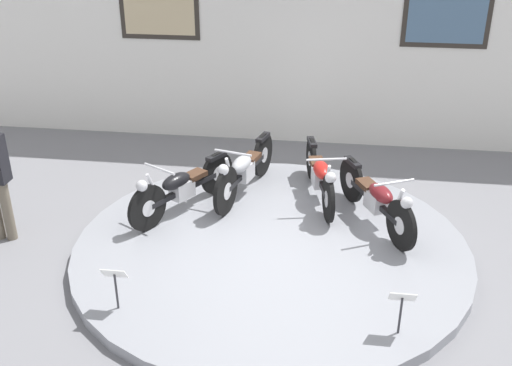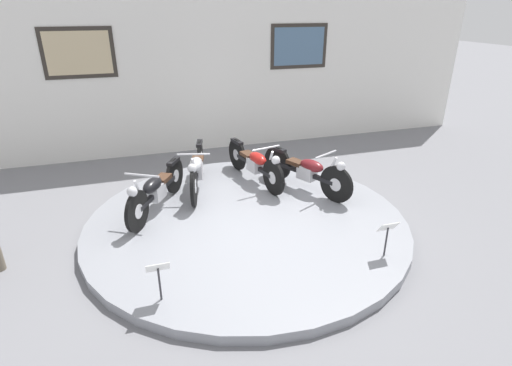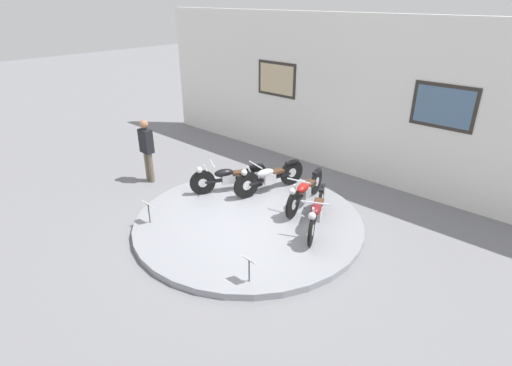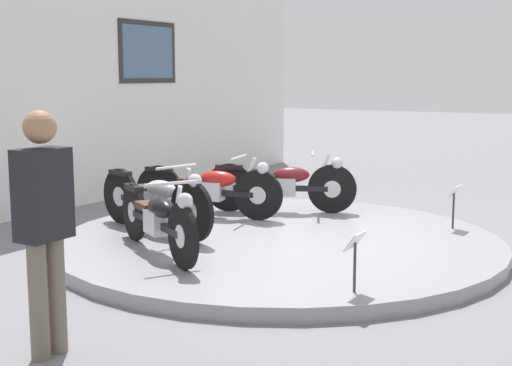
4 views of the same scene
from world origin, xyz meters
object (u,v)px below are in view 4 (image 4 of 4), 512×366
(motorcycle_red, at_px, (211,187))
(visitor_standing, at_px, (44,219))
(motorcycle_maroon, at_px, (284,183))
(info_placard_front_centre, at_px, (454,198))
(motorcycle_black, at_px, (158,217))
(motorcycle_silver, at_px, (156,198))
(info_placard_front_left, at_px, (355,249))

(motorcycle_red, distance_m, visitor_standing, 4.29)
(motorcycle_maroon, height_order, visitor_standing, visitor_standing)
(motorcycle_maroon, height_order, info_placard_front_centre, motorcycle_maroon)
(motorcycle_maroon, xyz_separation_m, info_placard_front_centre, (0.15, -2.19, -0.02))
(motorcycle_red, bearing_deg, visitor_standing, -160.43)
(motorcycle_black, bearing_deg, motorcycle_red, 19.03)
(motorcycle_silver, bearing_deg, info_placard_front_centre, -54.91)
(motorcycle_silver, height_order, visitor_standing, visitor_standing)
(info_placard_front_centre, bearing_deg, motorcycle_maroon, 93.96)
(motorcycle_black, height_order, motorcycle_maroon, motorcycle_maroon)
(motorcycle_red, height_order, info_placard_front_centre, motorcycle_red)
(motorcycle_black, height_order, info_placard_front_left, motorcycle_black)
(motorcycle_black, relative_size, motorcycle_red, 0.89)
(visitor_standing, bearing_deg, info_placard_front_left, -34.47)
(motorcycle_black, xyz_separation_m, motorcycle_red, (1.84, 0.63, 0.00))
(info_placard_front_left, xyz_separation_m, info_placard_front_centre, (2.90, 0.00, 0.00))
(motorcycle_black, distance_m, visitor_standing, 2.37)
(info_placard_front_left, bearing_deg, info_placard_front_centre, 0.00)
(motorcycle_silver, xyz_separation_m, motorcycle_red, (1.08, -0.00, -0.02))
(motorcycle_black, distance_m, info_placard_front_centre, 3.52)
(motorcycle_black, xyz_separation_m, info_placard_front_centre, (2.75, -2.19, -0.01))
(visitor_standing, bearing_deg, info_placard_front_centre, -15.82)
(motorcycle_silver, bearing_deg, motorcycle_black, -140.01)
(motorcycle_maroon, distance_m, info_placard_front_left, 3.51)
(motorcycle_silver, relative_size, motorcycle_maroon, 1.09)
(motorcycle_black, relative_size, info_placard_front_left, 3.39)
(info_placard_front_centre, relative_size, visitor_standing, 0.30)
(motorcycle_red, bearing_deg, info_placard_front_left, -125.11)
(motorcycle_black, height_order, visitor_standing, visitor_standing)
(info_placard_front_centre, bearing_deg, motorcycle_black, 141.40)
(motorcycle_silver, xyz_separation_m, info_placard_front_left, (-0.91, -2.83, -0.03))
(motorcycle_red, height_order, visitor_standing, visitor_standing)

